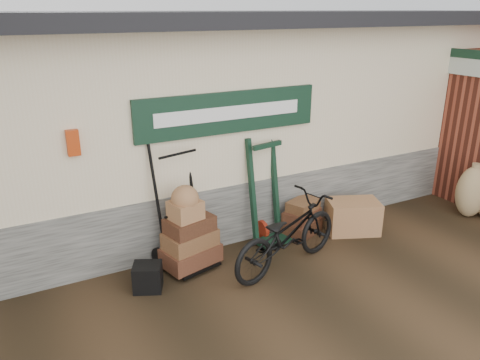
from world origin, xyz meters
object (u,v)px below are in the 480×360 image
Objects in this scene: porter_trolley at (180,203)px; suitcase_stack at (302,217)px; black_trunk at (148,277)px; wicker_hamper at (353,216)px; bicycle at (287,231)px; green_barrow at (266,191)px.

suitcase_stack is at bearing -14.98° from porter_trolley.
porter_trolley is at bearing 33.90° from black_trunk.
bicycle reaches higher than wicker_hamper.
bicycle is at bearing -46.68° from porter_trolley.
bicycle is at bearing -111.72° from green_barrow.
bicycle reaches higher than black_trunk.
green_barrow is at bearing -12.40° from porter_trolley.
wicker_hamper is 3.27m from black_trunk.
porter_trolley is 2.01m from suitcase_stack.
green_barrow is at bearing 164.58° from wicker_hamper.
black_trunk is at bearing -177.79° from green_barrow.
suitcase_stack is at bearing 8.47° from black_trunk.
bicycle is at bearing -135.97° from suitcase_stack.
green_barrow is 4.62× the size of black_trunk.
black_trunk is at bearing -178.63° from wicker_hamper.
wicker_hamper is (1.33, -0.37, -0.53)m from green_barrow.
wicker_hamper is at bearing -88.70° from bicycle.
green_barrow is 2.04× the size of wicker_hamper.
suitcase_stack reaches higher than black_trunk.
bicycle is (-0.74, -0.72, 0.26)m from suitcase_stack.
suitcase_stack reaches higher than wicker_hamper.
porter_trolley is at bearing 42.81° from bicycle.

